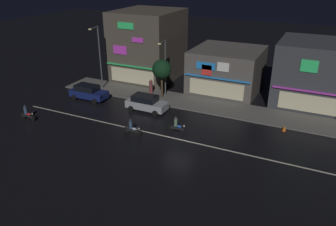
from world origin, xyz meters
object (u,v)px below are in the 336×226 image
(motorcycle_opposite_lane, at_px, (177,126))
(traffic_cone, at_px, (284,128))
(motorcycle_following, at_px, (132,128))
(parked_car_near_kerb, at_px, (146,103))
(motorcycle_lead, at_px, (27,114))
(pedestrian_on_sidewalk, at_px, (151,87))
(streetlamp_west, at_px, (99,53))
(streetlamp_mid, at_px, (164,63))
(parked_car_trailing, at_px, (88,92))

(motorcycle_opposite_lane, distance_m, traffic_cone, 9.96)
(motorcycle_following, bearing_deg, parked_car_near_kerb, -72.69)
(motorcycle_lead, bearing_deg, pedestrian_on_sidewalk, -118.07)
(pedestrian_on_sidewalk, xyz_separation_m, motorcycle_opposite_lane, (6.62, -7.39, -0.33))
(motorcycle_lead, xyz_separation_m, traffic_cone, (23.29, 8.44, -0.36))
(streetlamp_west, height_order, pedestrian_on_sidewalk, streetlamp_west)
(streetlamp_mid, height_order, parked_car_trailing, streetlamp_mid)
(motorcycle_following, xyz_separation_m, traffic_cone, (12.32, 6.70, -0.36))
(pedestrian_on_sidewalk, bearing_deg, parked_car_near_kerb, 132.30)
(motorcycle_following, height_order, motorcycle_opposite_lane, same)
(motorcycle_following, relative_size, traffic_cone, 3.45)
(parked_car_trailing, height_order, traffic_cone, parked_car_trailing)
(parked_car_near_kerb, bearing_deg, streetlamp_west, -22.19)
(pedestrian_on_sidewalk, xyz_separation_m, parked_car_near_kerb, (1.77, -4.28, -0.09))
(streetlamp_west, distance_m, pedestrian_on_sidewalk, 7.39)
(streetlamp_west, xyz_separation_m, parked_car_near_kerb, (8.16, -3.33, -3.67))
(streetlamp_mid, relative_size, motorcycle_opposite_lane, 3.38)
(streetlamp_west, xyz_separation_m, motorcycle_lead, (-1.40, -10.36, -3.90))
(streetlamp_west, bearing_deg, parked_car_near_kerb, -22.19)
(motorcycle_lead, relative_size, motorcycle_following, 1.00)
(parked_car_trailing, distance_m, motorcycle_opposite_lane, 12.73)
(parked_car_near_kerb, height_order, parked_car_trailing, same)
(streetlamp_mid, distance_m, traffic_cone, 14.60)
(motorcycle_lead, distance_m, motorcycle_following, 11.11)
(motorcycle_lead, xyz_separation_m, motorcycle_following, (10.97, 1.75, 0.00))
(parked_car_trailing, relative_size, traffic_cone, 7.82)
(streetlamp_mid, xyz_separation_m, traffic_cone, (13.80, -3.02, -3.70))
(parked_car_near_kerb, bearing_deg, motorcycle_following, 104.91)
(motorcycle_lead, height_order, motorcycle_following, same)
(parked_car_near_kerb, relative_size, motorcycle_following, 2.26)
(motorcycle_lead, bearing_deg, streetlamp_mid, -123.14)
(streetlamp_west, relative_size, parked_car_trailing, 1.74)
(pedestrian_on_sidewalk, distance_m, motorcycle_opposite_lane, 9.93)
(streetlamp_mid, xyz_separation_m, parked_car_near_kerb, (0.07, -4.43, -3.10))
(parked_car_trailing, bearing_deg, motorcycle_following, 149.31)
(streetlamp_mid, bearing_deg, motorcycle_opposite_lane, -56.80)
(motorcycle_lead, distance_m, motorcycle_opposite_lane, 14.95)
(motorcycle_following, height_order, traffic_cone, motorcycle_following)
(parked_car_near_kerb, height_order, motorcycle_opposite_lane, parked_car_near_kerb)
(parked_car_near_kerb, distance_m, parked_car_trailing, 7.49)
(streetlamp_mid, height_order, motorcycle_opposite_lane, streetlamp_mid)
(motorcycle_following, bearing_deg, traffic_cone, -149.07)
(motorcycle_following, bearing_deg, pedestrian_on_sidewalk, -69.26)
(motorcycle_lead, distance_m, traffic_cone, 24.78)
(streetlamp_west, height_order, motorcycle_following, streetlamp_west)
(streetlamp_west, relative_size, motorcycle_opposite_lane, 3.95)
(traffic_cone, bearing_deg, parked_car_near_kerb, -174.14)
(parked_car_trailing, xyz_separation_m, motorcycle_opposite_lane, (12.34, -3.09, -0.24))
(motorcycle_opposite_lane, relative_size, traffic_cone, 3.45)
(motorcycle_opposite_lane, bearing_deg, streetlamp_mid, 123.28)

